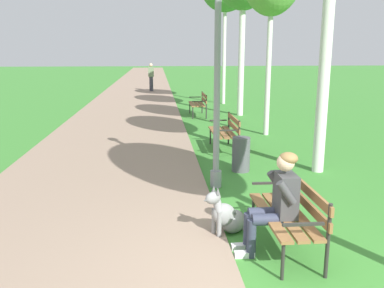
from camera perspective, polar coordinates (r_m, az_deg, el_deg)
ground_plane at (r=4.65m, az=11.12°, el=-18.69°), size 120.00×120.00×0.00m
paved_path at (r=27.92m, az=-7.19°, el=7.80°), size 3.96×60.00×0.04m
park_bench_near at (r=5.24m, az=13.45°, el=-8.79°), size 0.55×1.50×0.85m
park_bench_mid at (r=10.13m, az=4.72°, el=1.97°), size 0.55×1.50×0.85m
park_bench_far at (r=15.44m, az=1.01°, el=5.75°), size 0.55×1.50×0.85m
person_seated_on_near_bench at (r=5.06m, az=11.54°, el=-7.44°), size 0.74×0.49×1.25m
dog_grey at (r=5.60m, az=4.86°, el=-9.83°), size 0.76×0.49×0.71m
lamp_post_near at (r=7.15m, az=3.48°, el=9.35°), size 0.24×0.24×3.82m
litter_bin at (r=8.43m, az=6.74°, el=-1.41°), size 0.36×0.36×0.70m
pedestrian_distant at (r=24.63m, az=-5.64°, el=9.10°), size 0.32×0.22×1.65m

